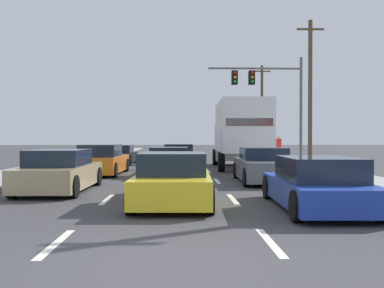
{
  "coord_description": "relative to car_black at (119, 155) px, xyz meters",
  "views": [
    {
      "loc": [
        0.25,
        -5.67,
        1.67
      ],
      "look_at": [
        0.72,
        10.87,
        1.43
      ],
      "focal_mm": 41.81,
      "sensor_mm": 36.0,
      "label": 1
    }
  ],
  "objects": [
    {
      "name": "ground_plane",
      "position": [
        3.52,
        2.67,
        -0.55
      ],
      "size": [
        140.0,
        140.0,
        0.0
      ],
      "primitive_type": "plane",
      "color": "#3D3D3F"
    },
    {
      "name": "sidewalk_right",
      "position": [
        10.2,
        -2.33,
        -0.48
      ],
      "size": [
        2.87,
        80.0,
        0.14
      ],
      "primitive_type": "cube",
      "color": "#9E9E99",
      "rests_on": "ground_plane"
    },
    {
      "name": "sidewalk_left",
      "position": [
        -3.17,
        -2.33,
        -0.48
      ],
      "size": [
        2.87,
        80.0,
        0.14
      ],
      "primitive_type": "cube",
      "color": "#9E9E99",
      "rests_on": "ground_plane"
    },
    {
      "name": "lane_markings",
      "position": [
        3.52,
        -0.93,
        -0.55
      ],
      "size": [
        3.54,
        52.0,
        0.01
      ],
      "color": "silver",
      "rests_on": "ground_plane"
    },
    {
      "name": "car_black",
      "position": [
        0.0,
        0.0,
        0.0
      ],
      "size": [
        2.01,
        4.12,
        1.21
      ],
      "color": "black",
      "rests_on": "ground_plane"
    },
    {
      "name": "car_orange",
      "position": [
        0.26,
        -7.77,
        0.07
      ],
      "size": [
        2.01,
        4.54,
        1.36
      ],
      "color": "orange",
      "rests_on": "ground_plane"
    },
    {
      "name": "car_tan",
      "position": [
        0.04,
        -14.02,
        0.05
      ],
      "size": [
        1.94,
        4.45,
        1.3
      ],
      "color": "tan",
      "rests_on": "ground_plane"
    },
    {
      "name": "car_navy",
      "position": [
        3.74,
        -0.99,
        0.03
      ],
      "size": [
        2.04,
        4.31,
        1.28
      ],
      "color": "#141E4C",
      "rests_on": "ground_plane"
    },
    {
      "name": "car_maroon",
      "position": [
        3.34,
        -8.46,
        0.01
      ],
      "size": [
        2.0,
        4.51,
        1.26
      ],
      "color": "maroon",
      "rests_on": "ground_plane"
    },
    {
      "name": "car_yellow",
      "position": [
        3.61,
        -16.65,
        0.03
      ],
      "size": [
        2.04,
        4.71,
        1.3
      ],
      "color": "yellow",
      "rests_on": "ground_plane"
    },
    {
      "name": "box_truck",
      "position": [
        7.01,
        -4.09,
        1.46
      ],
      "size": [
        2.74,
        8.35,
        3.52
      ],
      "color": "white",
      "rests_on": "ground_plane"
    },
    {
      "name": "car_gray",
      "position": [
        6.91,
        -11.39,
        0.04
      ],
      "size": [
        1.97,
        4.37,
        1.3
      ],
      "color": "slate",
      "rests_on": "ground_plane"
    },
    {
      "name": "car_blue",
      "position": [
        6.97,
        -17.69,
        0.02
      ],
      "size": [
        2.01,
        4.55,
        1.23
      ],
      "color": "#1E389E",
      "rests_on": "ground_plane"
    },
    {
      "name": "traffic_signal_mast",
      "position": [
        9.66,
        3.02,
        4.67
      ],
      "size": [
        6.61,
        0.69,
        7.28
      ],
      "color": "#595B56",
      "rests_on": "ground_plane"
    },
    {
      "name": "utility_pole_mid",
      "position": [
        12.48,
        1.51,
        4.32
      ],
      "size": [
        1.8,
        0.28,
        9.47
      ],
      "color": "brown",
      "rests_on": "ground_plane"
    },
    {
      "name": "utility_pole_far",
      "position": [
        12.41,
        18.53,
        4.19
      ],
      "size": [
        1.8,
        0.28,
        9.2
      ],
      "color": "brown",
      "rests_on": "ground_plane"
    },
    {
      "name": "pedestrian_near_corner",
      "position": [
        9.97,
        -0.28,
        0.42
      ],
      "size": [
        0.38,
        0.38,
        1.67
      ],
      "color": "#1E233F",
      "rests_on": "sidewalk_right"
    }
  ]
}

